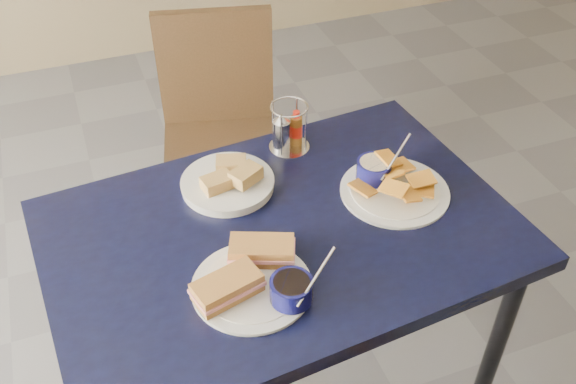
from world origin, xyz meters
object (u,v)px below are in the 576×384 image
object	(u,v)px
bread_basket	(229,182)
condiment_caddy	(287,131)
dining_table	(282,251)
sandwich_plate	(256,278)
chair_far	(215,119)
plantain_plate	(388,182)

from	to	relation	value
bread_basket	condiment_caddy	bearing A→B (deg)	28.49
bread_basket	condiment_caddy	size ratio (longest dim) A/B	1.69
dining_table	sandwich_plate	bearing A→B (deg)	-126.79
condiment_caddy	bread_basket	bearing A→B (deg)	-151.51
chair_far	sandwich_plate	bearing A→B (deg)	-99.45
bread_basket	condiment_caddy	xyz separation A→B (m)	(0.20, 0.11, 0.04)
dining_table	bread_basket	distance (m)	0.22
chair_far	condiment_caddy	xyz separation A→B (m)	(0.06, -0.58, 0.31)
dining_table	condiment_caddy	bearing A→B (deg)	67.31
plantain_plate	bread_basket	bearing A→B (deg)	159.20
sandwich_plate	plantain_plate	bearing A→B (deg)	25.27
plantain_plate	chair_far	bearing A→B (deg)	106.08
plantain_plate	bread_basket	distance (m)	0.40
dining_table	sandwich_plate	world-z (taller)	sandwich_plate
bread_basket	dining_table	bearing A→B (deg)	-68.22
dining_table	plantain_plate	bearing A→B (deg)	8.40
sandwich_plate	bread_basket	size ratio (longest dim) A/B	1.30
dining_table	sandwich_plate	size ratio (longest dim) A/B	3.80
sandwich_plate	condiment_caddy	xyz separation A→B (m)	(0.23, 0.44, 0.03)
condiment_caddy	sandwich_plate	bearing A→B (deg)	-117.91
dining_table	bread_basket	bearing A→B (deg)	111.78
dining_table	chair_far	size ratio (longest dim) A/B	1.32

